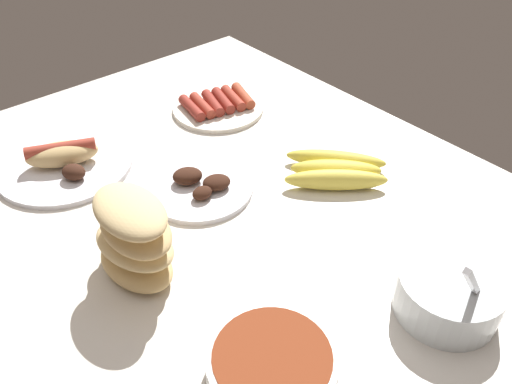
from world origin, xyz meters
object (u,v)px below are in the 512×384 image
Objects in this scene: plate_grilled_meat at (200,186)px; banana_bunch at (336,170)px; bowl_chili at (272,365)px; plate_hotdog_assembled at (64,161)px; plate_sausages at (218,106)px; bowl_coleslaw at (449,293)px; bread_stack at (134,237)px.

banana_bunch reaches higher than plate_grilled_meat.
plate_hotdog_assembled reaches higher than bowl_chili.
plate_sausages is 35.63cm from plate_hotdog_assembled.
plate_grilled_meat is at bearing -43.88° from plate_sausages.
plate_hotdog_assembled is (-58.82, -0.20, -0.79)cm from bowl_chili.
plate_sausages is at bearing 171.55° from bowl_coleslaw.
bowl_chili is 0.65× the size of plate_hotdog_assembled.
plate_grilled_meat reaches higher than plate_sausages.
plate_hotdog_assembled is at bearing -133.93° from banana_bunch.
bowl_chili reaches higher than plate_grilled_meat.
bowl_chili is (36.53, -15.33, 1.51)cm from plate_grilled_meat.
bowl_chili reaches higher than banana_bunch.
bread_stack is at bearing -51.17° from plate_sausages.
plate_sausages is at bearing -177.72° from banana_bunch.
bowl_chili is 67.44cm from plate_sausages.
plate_sausages is 50.00cm from bread_stack.
plate_grilled_meat is 28.94cm from plate_sausages.
bowl_coleslaw is 44.99cm from bread_stack.
plate_hotdog_assembled reaches higher than banana_bunch.
plate_grilled_meat is 45.74cm from bowl_coleslaw.
plate_hotdog_assembled is (-1.43, -35.60, 0.52)cm from plate_sausages.
banana_bunch is at bearing 46.07° from plate_hotdog_assembled.
bowl_chili is 0.80× the size of banana_bunch.
banana_bunch is at bearing 160.44° from bowl_coleslaw.
bowl_coleslaw is at bearing 21.19° from plate_hotdog_assembled.
plate_hotdog_assembled is 51.32cm from banana_bunch.
plate_grilled_meat is 0.94× the size of banana_bunch.
plate_sausages is (-20.86, 20.06, 0.20)cm from plate_grilled_meat.
plate_hotdog_assembled reaches higher than plate_sausages.
banana_bunch reaches higher than plate_sausages.
plate_hotdog_assembled is 1.23× the size of banana_bunch.
bowl_chili is 1.05× the size of bread_stack.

